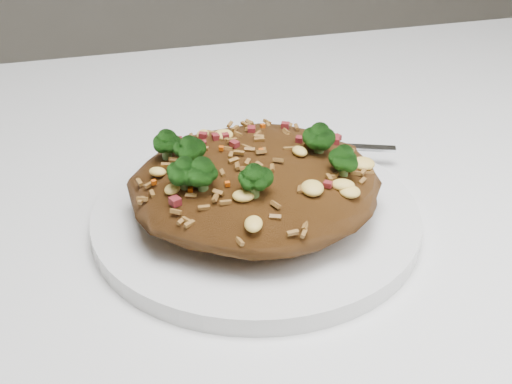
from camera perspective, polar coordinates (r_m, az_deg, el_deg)
dining_table at (r=0.57m, az=-7.49°, el=-12.30°), size 1.20×0.80×0.75m
plate at (r=0.53m, az=0.00°, el=-2.03°), size 0.24×0.24×0.01m
fried_rice at (r=0.51m, az=-0.06°, el=1.39°), size 0.18×0.17×0.06m
fork at (r=0.61m, az=4.24°, el=3.76°), size 0.16×0.07×0.00m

